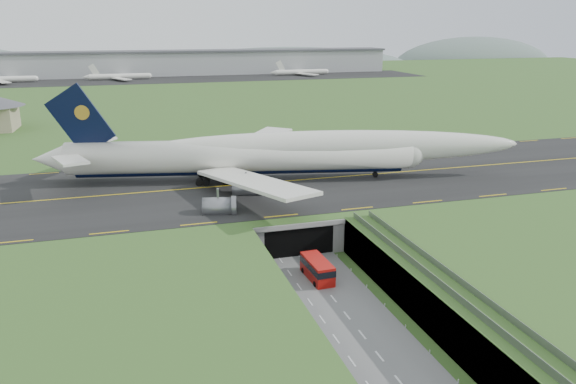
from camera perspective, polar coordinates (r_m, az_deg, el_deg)
name	(u,v)px	position (r m, az deg, el deg)	size (l,w,h in m)	color
ground	(315,277)	(87.77, 2.75, -8.58)	(900.00, 900.00, 0.00)	#3F6127
airfield_deck	(315,259)	(86.54, 2.78, -6.79)	(800.00, 800.00, 6.00)	gray
trench_road	(332,298)	(81.42, 4.51, -10.66)	(12.00, 75.00, 0.20)	slate
taxiway	(263,183)	(115.39, -2.59, 0.89)	(800.00, 44.00, 0.18)	black
tunnel_portal	(285,221)	(101.23, -0.33, -3.01)	(17.00, 22.30, 6.00)	gray
guideway	(448,290)	(74.46, 15.92, -9.55)	(3.00, 53.00, 7.05)	#A8A8A3
jumbo_jet	(277,154)	(116.72, -1.16, 3.93)	(100.13, 62.54, 21.14)	white
shuttle_tram	(317,269)	(86.20, 2.99, -7.82)	(3.24, 7.81, 3.13)	#B6110C
cargo_terminal	(161,63)	(375.92, -12.77, 12.67)	(320.00, 67.00, 15.60)	#B2B2B2
distant_hills	(225,73)	(514.64, -6.43, 11.93)	(700.00, 91.00, 60.00)	slate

